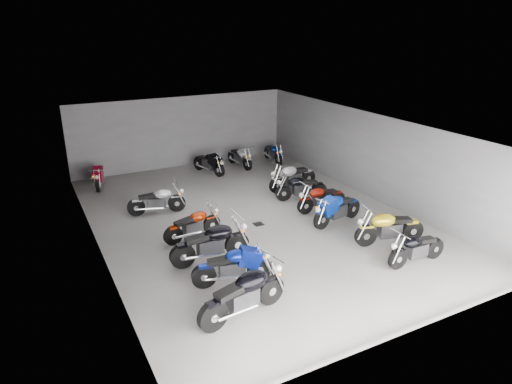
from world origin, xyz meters
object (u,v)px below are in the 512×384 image
(motorcycle_left_c, at_px, (211,243))
(motorcycle_left_d, at_px, (193,225))
(drain_grate, at_px, (258,224))
(motorcycle_left_b, at_px, (233,266))
(motorcycle_right_e, at_px, (301,187))
(motorcycle_back_e, at_px, (240,157))
(motorcycle_back_a, at_px, (99,175))
(motorcycle_right_d, at_px, (321,198))
(motorcycle_back_d, at_px, (209,163))
(motorcycle_right_a, at_px, (416,248))
(motorcycle_back_f, at_px, (273,153))
(motorcycle_left_f, at_px, (157,201))
(motorcycle_right_f, at_px, (292,177))
(motorcycle_right_b, at_px, (389,227))
(motorcycle_right_c, at_px, (337,209))
(motorcycle_left_a, at_px, (244,294))

(motorcycle_left_c, xyz_separation_m, motorcycle_left_d, (0.05, 1.58, -0.09))
(drain_grate, distance_m, motorcycle_left_b, 3.75)
(motorcycle_left_d, xyz_separation_m, motorcycle_right_e, (4.75, 1.28, 0.01))
(motorcycle_left_c, distance_m, motorcycle_back_e, 8.93)
(motorcycle_back_a, bearing_deg, motorcycle_right_d, 150.95)
(motorcycle_back_d, bearing_deg, motorcycle_left_c, 50.63)
(motorcycle_left_c, distance_m, motorcycle_left_d, 1.58)
(motorcycle_left_d, height_order, motorcycle_right_e, motorcycle_right_e)
(motorcycle_right_a, xyz_separation_m, motorcycle_right_e, (-0.17, 5.61, 0.02))
(motorcycle_right_a, bearing_deg, motorcycle_right_e, 2.92)
(motorcycle_left_d, distance_m, motorcycle_right_a, 6.55)
(motorcycle_right_a, xyz_separation_m, motorcycle_back_f, (1.35, 10.36, -0.00))
(motorcycle_back_e, bearing_deg, motorcycle_left_f, 30.56)
(motorcycle_right_d, bearing_deg, motorcycle_back_a, 45.98)
(motorcycle_left_d, xyz_separation_m, motorcycle_right_f, (5.04, 2.35, 0.07))
(motorcycle_right_b, xyz_separation_m, motorcycle_back_e, (-0.58, 9.14, -0.06))
(motorcycle_left_b, xyz_separation_m, motorcycle_back_d, (2.90, 8.76, -0.02))
(motorcycle_left_b, relative_size, motorcycle_left_f, 1.03)
(drain_grate, distance_m, motorcycle_back_e, 6.51)
(motorcycle_right_a, height_order, motorcycle_right_c, motorcycle_right_c)
(motorcycle_right_b, bearing_deg, motorcycle_back_a, 50.53)
(motorcycle_right_e, xyz_separation_m, motorcycle_back_d, (-1.86, 4.55, -0.00))
(motorcycle_back_a, distance_m, motorcycle_back_d, 4.64)
(motorcycle_left_a, bearing_deg, motorcycle_right_e, 126.62)
(motorcycle_left_a, relative_size, motorcycle_right_e, 1.18)
(motorcycle_left_b, bearing_deg, motorcycle_right_b, 101.72)
(motorcycle_left_d, xyz_separation_m, motorcycle_back_f, (6.27, 6.03, -0.01))
(motorcycle_left_b, bearing_deg, motorcycle_back_f, 158.02)
(motorcycle_left_a, relative_size, motorcycle_right_a, 1.20)
(motorcycle_right_c, bearing_deg, motorcycle_left_c, 84.23)
(motorcycle_right_c, relative_size, motorcycle_back_a, 1.09)
(motorcycle_right_b, height_order, motorcycle_back_e, motorcycle_right_b)
(motorcycle_right_e, bearing_deg, drain_grate, 132.36)
(motorcycle_back_f, bearing_deg, motorcycle_left_d, 49.98)
(motorcycle_back_a, bearing_deg, motorcycle_left_c, 116.82)
(motorcycle_right_d, bearing_deg, motorcycle_right_b, -174.64)
(motorcycle_left_f, height_order, motorcycle_right_c, motorcycle_right_c)
(motorcycle_left_b, bearing_deg, motorcycle_back_e, 166.38)
(motorcycle_left_a, height_order, motorcycle_back_e, motorcycle_left_a)
(motorcycle_left_b, height_order, motorcycle_left_d, motorcycle_left_b)
(motorcycle_left_d, height_order, motorcycle_right_f, motorcycle_right_f)
(motorcycle_left_b, xyz_separation_m, motorcycle_right_c, (4.64, 1.81, 0.01))
(motorcycle_left_b, xyz_separation_m, motorcycle_right_b, (5.11, -0.12, 0.03))
(motorcycle_left_b, height_order, motorcycle_left_f, motorcycle_left_b)
(motorcycle_right_b, xyz_separation_m, motorcycle_back_d, (-2.21, 8.87, -0.05))
(motorcycle_back_f, bearing_deg, motorcycle_back_d, 9.58)
(motorcycle_left_d, relative_size, motorcycle_right_f, 0.87)
(drain_grate, xyz_separation_m, motorcycle_back_e, (2.25, 6.09, 0.46))
(motorcycle_left_a, bearing_deg, motorcycle_right_b, 92.06)
(motorcycle_left_b, distance_m, motorcycle_left_c, 1.35)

